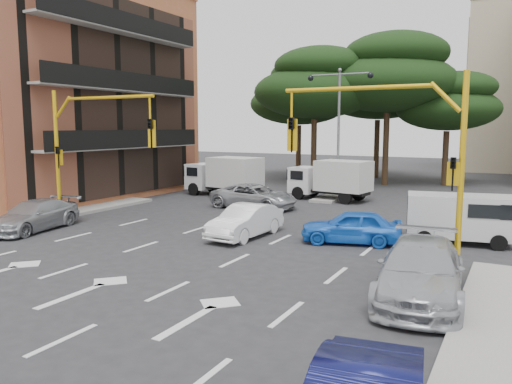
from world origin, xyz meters
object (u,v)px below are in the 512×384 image
signal_mast_left (84,138)px  street_lamp_center (339,110)px  van_white (460,219)px  box_truck_a (224,176)px  car_blue_compact (351,227)px  car_silver_parked (421,270)px  car_white_hatch (246,221)px  car_silver_cross_a (254,196)px  box_truck_b (330,180)px  car_silver_wagon (34,216)px  signal_mast_right (401,143)px

signal_mast_left → street_lamp_center: bearing=64.1°
van_white → box_truck_a: size_ratio=0.74×
car_blue_compact → van_white: 4.09m
signal_mast_left → car_blue_compact: (11.42, 2.23, -3.25)m
street_lamp_center → car_silver_parked: bearing=-64.5°
car_white_hatch → box_truck_a: bearing=128.8°
car_white_hatch → box_truck_a: (-7.07, 9.74, 0.60)m
car_silver_cross_a → box_truck_b: box_truck_b is taller
car_white_hatch → car_silver_cross_a: bearing=118.5°
car_white_hatch → van_white: (7.63, 2.90, 0.29)m
car_white_hatch → car_silver_wagon: (-8.58, -3.10, -0.01)m
car_silver_wagon → car_silver_cross_a: bearing=50.3°
signal_mast_right → car_blue_compact: (-2.19, 2.23, -3.25)m
box_truck_a → street_lamp_center: bearing=-57.9°
signal_mast_right → street_lamp_center: (-6.80, 14.01, 1.54)m
signal_mast_right → street_lamp_center: size_ratio=0.77×
car_white_hatch → car_silver_wagon: bearing=-157.3°
car_blue_compact → box_truck_a: bearing=-144.5°
car_white_hatch → van_white: size_ratio=1.04×
street_lamp_center → car_silver_parked: size_ratio=1.53×
car_silver_parked → box_truck_a: size_ratio=1.01×
box_truck_a → car_silver_wagon: bearing=-179.5°
signal_mast_right → van_white: (1.40, 4.15, -2.94)m
street_lamp_center → car_blue_compact: 13.53m
car_silver_parked → car_blue_compact: bearing=117.2°
signal_mast_left → street_lamp_center: (6.80, 14.01, 1.54)m
car_blue_compact → signal_mast_right: bearing=28.3°
box_truck_a → signal_mast_left: bearing=-174.5°
street_lamp_center → van_white: 13.59m
car_silver_cross_a → car_silver_parked: 14.88m
car_silver_cross_a → van_white: (10.70, -3.49, 0.29)m
box_truck_b → signal_mast_left: bearing=159.5°
car_silver_wagon → van_white: 17.29m
car_blue_compact → signal_mast_left: bearing=-95.2°
van_white → car_silver_wagon: bearing=-80.9°
signal_mast_right → van_white: signal_mast_right is taller
box_truck_b → car_white_hatch: bearing=-169.0°
street_lamp_center → signal_mast_left: bearing=-115.9°
car_silver_wagon → box_truck_a: bearing=73.7°
car_white_hatch → street_lamp_center: bearing=95.5°
street_lamp_center → van_white: bearing=-50.2°
signal_mast_right → car_silver_cross_a: size_ratio=1.27×
signal_mast_right → signal_mast_left: size_ratio=1.00×
street_lamp_center → van_white: street_lamp_center is taller
car_blue_compact → van_white: size_ratio=0.99×
signal_mast_right → street_lamp_center: bearing=115.9°
signal_mast_right → box_truck_a: bearing=140.4°
signal_mast_right → signal_mast_left: same height
van_white → box_truck_b: box_truck_b is taller
car_silver_wagon → car_silver_parked: 16.08m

